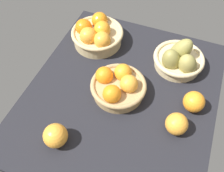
% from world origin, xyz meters
% --- Properties ---
extents(market_tray, '(0.84, 0.72, 0.03)m').
position_xyz_m(market_tray, '(0.00, 0.00, 0.01)').
color(market_tray, black).
rests_on(market_tray, ground).
extents(basket_center, '(0.21, 0.21, 0.10)m').
position_xyz_m(basket_center, '(0.00, 0.02, 0.07)').
color(basket_center, tan).
rests_on(basket_center, market_tray).
extents(basket_near_right_pears, '(0.21, 0.21, 0.15)m').
position_xyz_m(basket_near_right_pears, '(0.22, -0.17, 0.07)').
color(basket_near_right_pears, '#D3BC8C').
rests_on(basket_near_right_pears, market_tray).
extents(basket_far_right, '(0.23, 0.23, 0.12)m').
position_xyz_m(basket_far_right, '(0.23, 0.20, 0.08)').
color(basket_far_right, tan).
rests_on(basket_far_right, market_tray).
extents(loose_orange_front_gap, '(0.08, 0.08, 0.08)m').
position_xyz_m(loose_orange_front_gap, '(-0.27, 0.14, 0.07)').
color(loose_orange_front_gap, '#F49E33').
rests_on(loose_orange_front_gap, market_tray).
extents(loose_orange_back_gap, '(0.08, 0.08, 0.08)m').
position_xyz_m(loose_orange_back_gap, '(-0.08, -0.23, 0.07)').
color(loose_orange_back_gap, '#F49E33').
rests_on(loose_orange_back_gap, market_tray).
extents(loose_orange_side_gap, '(0.08, 0.08, 0.08)m').
position_xyz_m(loose_orange_side_gap, '(0.04, -0.27, 0.07)').
color(loose_orange_side_gap, orange).
rests_on(loose_orange_side_gap, market_tray).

